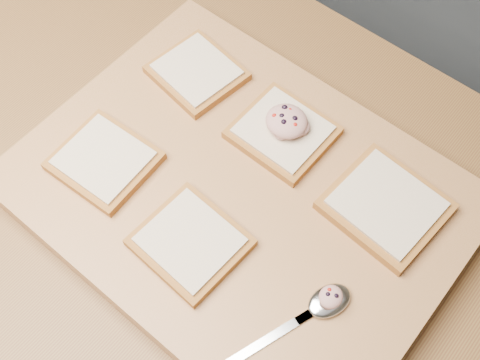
% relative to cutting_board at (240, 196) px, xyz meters
% --- Properties ---
extents(island_counter, '(2.00, 0.80, 0.90)m').
position_rel_cutting_board_xyz_m(island_counter, '(0.04, -0.04, -0.47)').
color(island_counter, slate).
rests_on(island_counter, ground).
extents(cutting_board, '(0.54, 0.41, 0.04)m').
position_rel_cutting_board_xyz_m(cutting_board, '(0.00, 0.00, 0.00)').
color(cutting_board, '#A77147').
rests_on(cutting_board, island_counter).
extents(bread_far_left, '(0.13, 0.12, 0.02)m').
position_rel_cutting_board_xyz_m(bread_far_left, '(-0.16, 0.10, 0.03)').
color(bread_far_left, '#A25F29').
rests_on(bread_far_left, cutting_board).
extents(bread_far_center, '(0.12, 0.11, 0.02)m').
position_rel_cutting_board_xyz_m(bread_far_center, '(-0.01, 0.10, 0.03)').
color(bread_far_center, '#A25F29').
rests_on(bread_far_center, cutting_board).
extents(bread_far_right, '(0.14, 0.13, 0.02)m').
position_rel_cutting_board_xyz_m(bread_far_right, '(0.15, 0.09, 0.03)').
color(bread_far_right, '#A25F29').
rests_on(bread_far_right, cutting_board).
extents(bread_near_left, '(0.12, 0.11, 0.02)m').
position_rel_cutting_board_xyz_m(bread_near_left, '(-0.16, -0.08, 0.03)').
color(bread_near_left, '#A25F29').
rests_on(bread_near_left, cutting_board).
extents(bread_near_center, '(0.12, 0.11, 0.02)m').
position_rel_cutting_board_xyz_m(bread_near_center, '(0.00, -0.10, 0.03)').
color(bread_near_center, '#A25F29').
rests_on(bread_near_center, cutting_board).
extents(tuna_salad_dollop, '(0.06, 0.05, 0.03)m').
position_rel_cutting_board_xyz_m(tuna_salad_dollop, '(-0.01, 0.10, 0.05)').
color(tuna_salad_dollop, tan).
rests_on(tuna_salad_dollop, bread_far_center).
extents(spoon, '(0.08, 0.17, 0.01)m').
position_rel_cutting_board_xyz_m(spoon, '(0.17, -0.06, 0.03)').
color(spoon, silver).
rests_on(spoon, cutting_board).
extents(spoon_salad, '(0.03, 0.03, 0.02)m').
position_rel_cutting_board_xyz_m(spoon_salad, '(0.17, -0.05, 0.04)').
color(spoon_salad, tan).
rests_on(spoon_salad, spoon).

